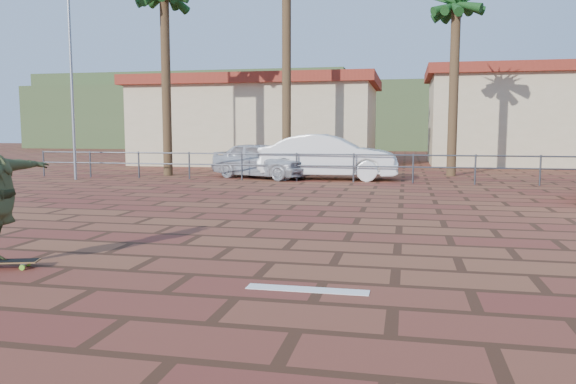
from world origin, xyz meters
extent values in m
plane|color=brown|center=(0.00, 0.00, 0.00)|extent=(120.00, 120.00, 0.00)
cube|color=white|center=(0.70, -1.20, 0.00)|extent=(1.40, 0.22, 0.01)
cylinder|color=#47494F|center=(-12.00, 12.00, 0.50)|extent=(0.06, 0.06, 1.00)
cylinder|color=#47494F|center=(-10.00, 12.00, 0.50)|extent=(0.06, 0.06, 1.00)
cylinder|color=#47494F|center=(-8.00, 12.00, 0.50)|extent=(0.06, 0.06, 1.00)
cylinder|color=#47494F|center=(-6.00, 12.00, 0.50)|extent=(0.06, 0.06, 1.00)
cylinder|color=#47494F|center=(-4.00, 12.00, 0.50)|extent=(0.06, 0.06, 1.00)
cylinder|color=#47494F|center=(-2.00, 12.00, 0.50)|extent=(0.06, 0.06, 1.00)
cylinder|color=#47494F|center=(0.00, 12.00, 0.50)|extent=(0.06, 0.06, 1.00)
cylinder|color=#47494F|center=(2.00, 12.00, 0.50)|extent=(0.06, 0.06, 1.00)
cylinder|color=#47494F|center=(4.00, 12.00, 0.50)|extent=(0.06, 0.06, 1.00)
cylinder|color=#47494F|center=(6.00, 12.00, 0.50)|extent=(0.06, 0.06, 1.00)
cylinder|color=#47494F|center=(0.00, 12.00, 0.95)|extent=(24.00, 0.05, 0.05)
cylinder|color=#47494F|center=(0.00, 12.00, 0.55)|extent=(24.00, 0.05, 0.05)
cylinder|color=gray|center=(-10.00, 11.00, 4.00)|extent=(0.10, 0.10, 8.00)
cylinder|color=brown|center=(-7.50, 13.50, 3.50)|extent=(0.36, 0.36, 7.00)
cylinder|color=brown|center=(-3.00, 15.00, 4.10)|extent=(0.36, 0.36, 8.20)
cylinder|color=brown|center=(3.50, 15.50, 3.25)|extent=(0.36, 0.36, 6.50)
sphere|color=#184A1C|center=(3.50, 15.50, 6.55)|extent=(2.40, 2.40, 2.40)
cube|color=beige|center=(-6.00, 22.00, 2.00)|extent=(12.00, 7.00, 4.00)
cube|color=maroon|center=(-6.00, 22.00, 4.25)|extent=(12.60, 7.60, 0.50)
cube|color=beige|center=(8.00, 24.00, 2.25)|extent=(10.00, 6.00, 4.50)
cube|color=maroon|center=(8.00, 24.00, 4.75)|extent=(10.60, 6.60, 0.50)
cube|color=#384C28|center=(0.00, 50.00, 3.00)|extent=(70.00, 18.00, 6.00)
cube|color=#384C28|center=(-22.00, 56.00, 4.00)|extent=(35.00, 14.00, 8.00)
cube|color=silver|center=(-3.09, -0.98, 0.06)|extent=(0.11, 0.19, 0.03)
cylinder|color=#7ACE2B|center=(-3.06, -1.08, 0.03)|extent=(0.08, 0.05, 0.07)
cylinder|color=#7ACE2B|center=(-3.12, -0.87, 0.03)|extent=(0.08, 0.05, 0.07)
imported|color=#B6B7BD|center=(-3.53, 13.00, 0.67)|extent=(4.26, 3.00, 1.35)
imported|color=white|center=(-1.00, 13.00, 0.82)|extent=(5.02, 1.86, 1.64)
camera|label=1|loc=(1.76, -7.30, 1.80)|focal=35.00mm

